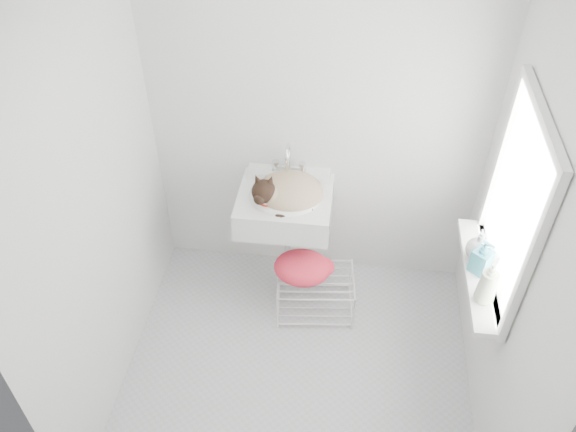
# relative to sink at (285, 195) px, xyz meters

# --- Properties ---
(floor) EXTENTS (2.20, 2.00, 0.02)m
(floor) POSITION_rel_sink_xyz_m (0.17, -0.74, -0.85)
(floor) COLOR #AAAAAA
(floor) RESTS_ON ground
(back_wall) EXTENTS (2.20, 0.02, 2.50)m
(back_wall) POSITION_rel_sink_xyz_m (0.17, 0.26, 0.40)
(back_wall) COLOR silver
(back_wall) RESTS_ON ground
(right_wall) EXTENTS (0.02, 2.00, 2.50)m
(right_wall) POSITION_rel_sink_xyz_m (1.27, -0.74, 0.40)
(right_wall) COLOR silver
(right_wall) RESTS_ON ground
(left_wall) EXTENTS (0.02, 2.00, 2.50)m
(left_wall) POSITION_rel_sink_xyz_m (-0.93, -0.74, 0.40)
(left_wall) COLOR silver
(left_wall) RESTS_ON ground
(window_glass) EXTENTS (0.01, 0.80, 1.00)m
(window_glass) POSITION_rel_sink_xyz_m (1.26, -0.54, 0.50)
(window_glass) COLOR white
(window_glass) RESTS_ON right_wall
(window_frame) EXTENTS (0.04, 0.90, 1.10)m
(window_frame) POSITION_rel_sink_xyz_m (1.24, -0.54, 0.50)
(window_frame) COLOR white
(window_frame) RESTS_ON right_wall
(windowsill) EXTENTS (0.16, 0.88, 0.04)m
(windowsill) POSITION_rel_sink_xyz_m (1.18, -0.54, -0.02)
(windowsill) COLOR white
(windowsill) RESTS_ON right_wall
(sink) EXTENTS (0.62, 0.54, 0.25)m
(sink) POSITION_rel_sink_xyz_m (0.00, 0.00, 0.00)
(sink) COLOR white
(sink) RESTS_ON back_wall
(faucet) EXTENTS (0.22, 0.16, 0.22)m
(faucet) POSITION_rel_sink_xyz_m (0.00, 0.18, 0.14)
(faucet) COLOR silver
(faucet) RESTS_ON sink
(cat) EXTENTS (0.50, 0.43, 0.29)m
(cat) POSITION_rel_sink_xyz_m (0.01, -0.02, 0.04)
(cat) COLOR tan
(cat) RESTS_ON sink
(wire_rack) EXTENTS (0.55, 0.41, 0.31)m
(wire_rack) POSITION_rel_sink_xyz_m (0.24, -0.22, -0.70)
(wire_rack) COLOR silver
(wire_rack) RESTS_ON floor
(towel) EXTENTS (0.40, 0.29, 0.16)m
(towel) POSITION_rel_sink_xyz_m (0.14, -0.21, -0.51)
(towel) COLOR #EB4500
(towel) RESTS_ON wire_rack
(bottle_a) EXTENTS (0.13, 0.13, 0.24)m
(bottle_a) POSITION_rel_sink_xyz_m (1.17, -0.75, 0.00)
(bottle_a) COLOR white
(bottle_a) RESTS_ON windowsill
(bottle_b) EXTENTS (0.14, 0.14, 0.22)m
(bottle_b) POSITION_rel_sink_xyz_m (1.17, -0.53, 0.00)
(bottle_b) COLOR teal
(bottle_b) RESTS_ON windowsill
(bottle_c) EXTENTS (0.16, 0.16, 0.19)m
(bottle_c) POSITION_rel_sink_xyz_m (1.17, -0.43, 0.00)
(bottle_c) COLOR silver
(bottle_c) RESTS_ON windowsill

